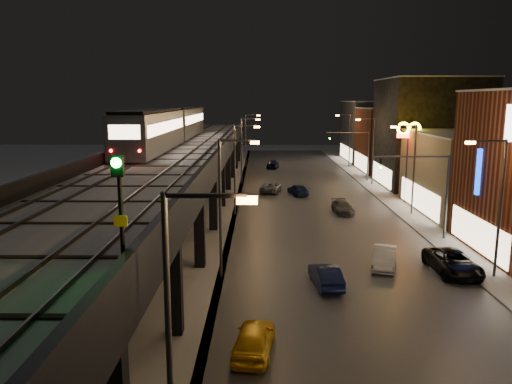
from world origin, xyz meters
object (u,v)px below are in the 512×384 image
object	(u,v)px
car_onc_silver	(384,258)
car_onc_dark	(453,263)
rail_signal	(119,189)
car_far_white	(273,164)
subway_train	(170,125)
car_taxi	(254,340)
car_mid_silver	(271,187)
car_near_white	(326,276)
car_mid_dark	(298,190)
car_onc_white	(343,208)

from	to	relation	value
car_onc_silver	car_onc_dark	distance (m)	4.38
rail_signal	car_far_white	xyz separation A→B (m)	(5.99, 69.40, -8.21)
subway_train	car_onc_silver	xyz separation A→B (m)	(18.84, -24.66, -7.84)
subway_train	rail_signal	xyz separation A→B (m)	(6.40, -43.79, 0.39)
car_taxi	car_onc_silver	bearing A→B (deg)	-119.55
car_mid_silver	car_onc_dark	xyz separation A→B (m)	(11.41, -29.46, 0.11)
car_taxi	car_near_white	distance (m)	9.39
subway_train	car_near_white	bearing A→B (deg)	-62.98
car_near_white	car_far_white	distance (m)	53.83
car_mid_dark	car_onc_silver	distance (m)	26.84
car_near_white	car_far_white	bearing A→B (deg)	-94.13
car_taxi	car_far_white	size ratio (longest dim) A/B	0.98
car_mid_silver	car_onc_silver	world-z (taller)	car_onc_silver
car_mid_silver	car_near_white	bearing A→B (deg)	106.25
car_mid_dark	car_onc_dark	world-z (taller)	car_onc_dark
car_onc_dark	car_near_white	bearing A→B (deg)	-167.01
subway_train	car_near_white	xyz separation A→B (m)	(14.38, -28.18, -7.87)
subway_train	car_onc_silver	size ratio (longest dim) A/B	9.17
car_onc_silver	car_onc_dark	size ratio (longest dim) A/B	0.79
car_near_white	car_onc_dark	xyz separation A→B (m)	(8.69, 2.37, 0.08)
subway_train	car_near_white	distance (m)	32.60
car_far_white	car_onc_dark	bearing A→B (deg)	111.39
car_taxi	car_onc_white	distance (m)	29.78
car_near_white	car_onc_dark	bearing A→B (deg)	-171.02
subway_train	car_taxi	distance (m)	38.69
car_mid_silver	car_onc_dark	world-z (taller)	car_onc_dark
rail_signal	car_near_white	bearing A→B (deg)	62.93
car_near_white	subway_train	bearing A→B (deg)	-69.22
car_onc_silver	car_mid_dark	bearing A→B (deg)	114.71
car_onc_dark	car_onc_white	world-z (taller)	car_onc_dark
car_mid_silver	car_onc_dark	size ratio (longest dim) A/B	0.86
car_near_white	car_onc_dark	world-z (taller)	car_onc_dark
car_mid_dark	car_taxi	bearing A→B (deg)	70.46
car_onc_white	rail_signal	bearing A→B (deg)	-113.77
car_near_white	car_mid_silver	world-z (taller)	car_near_white
subway_train	rail_signal	world-z (taller)	subway_train
car_far_white	car_onc_silver	xyz separation A→B (m)	(6.45, -50.27, -0.02)
car_mid_silver	car_mid_dark	size ratio (longest dim) A/B	1.08
rail_signal	car_far_white	size ratio (longest dim) A/B	0.76
rail_signal	car_mid_dark	distance (m)	47.20
rail_signal	car_mid_dark	size ratio (longest dim) A/B	0.75
car_far_white	car_onc_white	size ratio (longest dim) A/B	1.02
subway_train	car_near_white	world-z (taller)	subway_train
car_taxi	car_far_white	distance (m)	62.18
car_mid_silver	car_far_white	distance (m)	21.98
car_taxi	car_onc_white	bearing A→B (deg)	-99.90
car_near_white	car_mid_silver	distance (m)	31.94
car_near_white	car_mid_silver	size ratio (longest dim) A/B	0.88
car_far_white	car_taxi	bearing A→B (deg)	97.51
car_mid_silver	car_far_white	bearing A→B (deg)	-80.55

